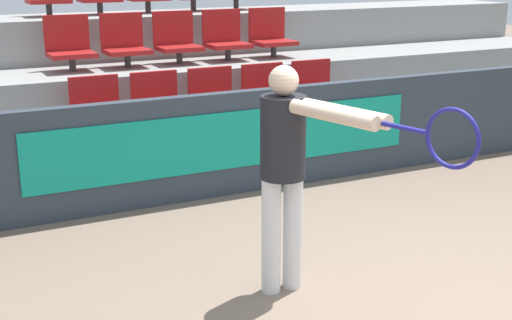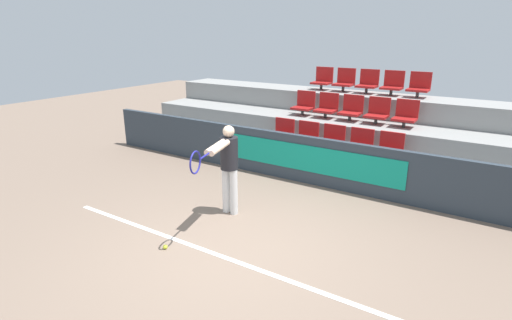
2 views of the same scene
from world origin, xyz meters
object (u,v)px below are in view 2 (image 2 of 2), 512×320
(stadium_chair_1, at_px, (306,137))
(stadium_chair_3, at_px, (360,144))
(stadium_chair_8, at_px, (378,112))
(stadium_chair_13, at_px, (393,84))
(tennis_player, at_px, (227,162))
(stadium_chair_9, at_px, (406,115))
(stadium_chair_0, at_px, (282,133))
(stadium_chair_6, at_px, (327,107))
(stadium_chair_4, at_px, (390,149))
(stadium_chair_7, at_px, (351,109))
(stadium_chair_12, at_px, (368,83))
(stadium_chair_2, at_px, (332,140))
(stadium_chair_14, at_px, (419,86))
(stadium_chair_5, at_px, (304,104))
(stadium_chair_11, at_px, (345,81))
(stadium_chair_10, at_px, (323,80))
(tennis_ball, at_px, (165,247))

(stadium_chair_1, relative_size, stadium_chair_3, 1.00)
(stadium_chair_8, bearing_deg, stadium_chair_1, -138.44)
(stadium_chair_13, height_order, tennis_player, stadium_chair_13)
(stadium_chair_9, height_order, tennis_player, stadium_chair_9)
(stadium_chair_0, height_order, stadium_chair_6, stadium_chair_6)
(stadium_chair_4, bearing_deg, stadium_chair_7, 138.44)
(stadium_chair_9, height_order, stadium_chair_12, stadium_chair_12)
(stadium_chair_2, bearing_deg, stadium_chair_4, 0.00)
(stadium_chair_0, height_order, stadium_chair_14, stadium_chair_14)
(stadium_chair_4, height_order, stadium_chair_13, stadium_chair_13)
(stadium_chair_1, height_order, stadium_chair_5, stadium_chair_5)
(stadium_chair_1, xyz_separation_m, stadium_chair_11, (0.00, 2.15, 1.00))
(stadium_chair_0, bearing_deg, stadium_chair_4, 0.00)
(stadium_chair_10, relative_size, stadium_chair_14, 1.00)
(stadium_chair_0, height_order, tennis_ball, stadium_chair_0)
(stadium_chair_0, bearing_deg, tennis_ball, -83.97)
(stadium_chair_4, relative_size, stadium_chair_7, 1.00)
(stadium_chair_4, height_order, stadium_chair_11, stadium_chair_11)
(stadium_chair_1, bearing_deg, tennis_ball, -92.12)
(stadium_chair_7, bearing_deg, stadium_chair_6, 180.00)
(stadium_chair_0, relative_size, stadium_chair_10, 1.00)
(stadium_chair_3, bearing_deg, stadium_chair_8, 90.00)
(stadium_chair_6, distance_m, stadium_chair_11, 1.18)
(stadium_chair_6, height_order, stadium_chair_7, same)
(stadium_chair_12, bearing_deg, stadium_chair_7, -90.00)
(stadium_chair_6, relative_size, stadium_chair_11, 1.00)
(stadium_chair_0, relative_size, stadium_chair_8, 1.00)
(stadium_chair_12, distance_m, tennis_player, 5.10)
(stadium_chair_3, relative_size, stadium_chair_6, 1.00)
(stadium_chair_1, xyz_separation_m, stadium_chair_12, (0.61, 2.15, 1.00))
(stadium_chair_8, relative_size, stadium_chair_13, 1.00)
(stadium_chair_4, bearing_deg, tennis_ball, -114.94)
(stadium_chair_0, height_order, stadium_chair_8, stadium_chair_8)
(stadium_chair_2, relative_size, stadium_chair_13, 1.00)
(stadium_chair_2, height_order, stadium_chair_8, stadium_chair_8)
(stadium_chair_3, bearing_deg, stadium_chair_10, 130.22)
(stadium_chair_7, height_order, stadium_chair_14, stadium_chair_14)
(stadium_chair_3, xyz_separation_m, tennis_ball, (-1.37, -4.25, -0.73))
(stadium_chair_0, xyz_separation_m, stadium_chair_13, (1.82, 2.15, 1.00))
(stadium_chair_2, relative_size, stadium_chair_6, 1.00)
(stadium_chair_4, relative_size, stadium_chair_8, 1.00)
(stadium_chair_7, bearing_deg, stadium_chair_13, 60.58)
(stadium_chair_0, relative_size, stadium_chair_5, 1.00)
(stadium_chair_7, bearing_deg, tennis_player, -99.72)
(stadium_chair_3, relative_size, tennis_ball, 8.82)
(stadium_chair_14, bearing_deg, stadium_chair_0, -138.44)
(stadium_chair_10, xyz_separation_m, tennis_ball, (0.45, -6.40, -1.72))
(stadium_chair_14, xyz_separation_m, tennis_player, (-1.88, -4.99, -0.82))
(stadium_chair_2, relative_size, stadium_chair_4, 1.00)
(stadium_chair_6, bearing_deg, stadium_chair_11, 90.00)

